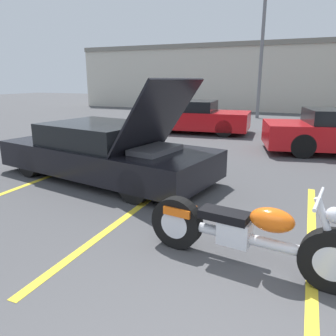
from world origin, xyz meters
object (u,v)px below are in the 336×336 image
light_pole (264,37)px  parked_car_left_row (194,117)px  show_car_hood_open (106,152)px  motorcycle (246,234)px

light_pole → parked_car_left_row: light_pole is taller
light_pole → show_car_hood_open: bearing=-96.2°
light_pole → show_car_hood_open: (-1.40, -12.88, -3.60)m
show_car_hood_open → parked_car_left_row: size_ratio=1.13×
show_car_hood_open → parked_car_left_row: bearing=102.9°
light_pole → show_car_hood_open: 13.45m
light_pole → show_car_hood_open: light_pole is taller
light_pole → motorcycle: size_ratio=3.14×
light_pole → parked_car_left_row: bearing=-105.6°
motorcycle → parked_car_left_row: bearing=119.5°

